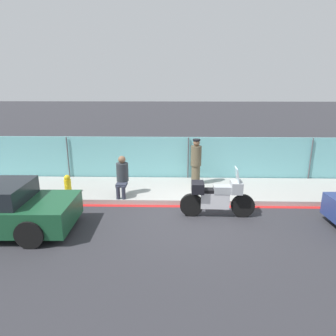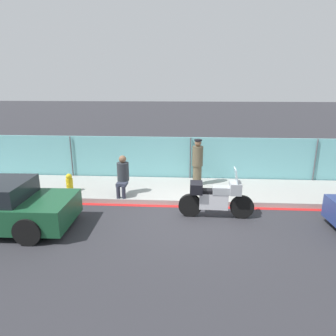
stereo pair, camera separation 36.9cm
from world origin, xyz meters
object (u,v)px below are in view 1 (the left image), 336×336
at_px(officer_standing, 196,162).
at_px(person_seated_on_curb, 122,174).
at_px(fire_hydrant, 68,184).
at_px(motorcycle, 217,197).

distance_m(officer_standing, person_seated_on_curb, 2.83).
relative_size(officer_standing, person_seated_on_curb, 1.27).
bearing_deg(person_seated_on_curb, officer_standing, 25.35).
xyz_separation_m(officer_standing, person_seated_on_curb, (-2.56, -1.21, -0.13)).
bearing_deg(fire_hydrant, person_seated_on_curb, -5.23).
bearing_deg(officer_standing, person_seated_on_curb, -154.65).
xyz_separation_m(person_seated_on_curb, fire_hydrant, (-1.95, 0.18, -0.43)).
distance_m(motorcycle, person_seated_on_curb, 3.29).
xyz_separation_m(motorcycle, fire_hydrant, (-4.97, 1.46, -0.14)).
height_order(person_seated_on_curb, fire_hydrant, person_seated_on_curb).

